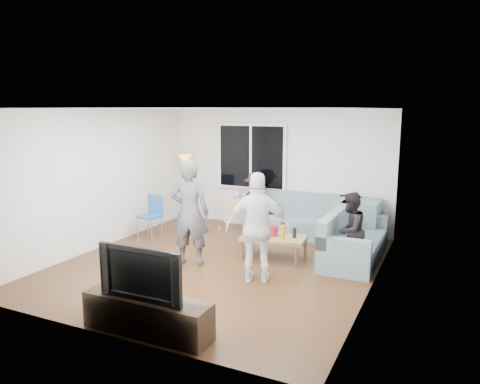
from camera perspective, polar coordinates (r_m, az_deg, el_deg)
The scene contains 32 objects.
floor at distance 7.83m, azimuth -2.57°, elevation -9.12°, with size 5.00×5.50×0.04m, color #56351C.
ceiling at distance 7.38m, azimuth -2.73°, elevation 10.59°, with size 5.00×5.50×0.04m, color white.
wall_back at distance 10.00m, azimuth 4.79°, elevation 2.91°, with size 5.00×0.04×2.60m, color silver.
wall_front at distance 5.26m, azimuth -16.91°, elevation -4.28°, with size 5.00×0.04×2.60m, color silver.
wall_left at distance 8.94m, azimuth -17.10°, elevation 1.61°, with size 0.04×5.50×2.60m, color silver.
wall_right at distance 6.71m, azimuth 16.75°, elevation -1.15°, with size 0.04×5.50×2.60m, color silver.
window_frame at distance 10.12m, azimuth 1.46°, elevation 4.46°, with size 1.62×0.06×1.47m, color white.
window_glass at distance 10.08m, azimuth 1.37°, elevation 4.44°, with size 1.50×0.02×1.35m, color black.
window_mullion at distance 10.07m, azimuth 1.34°, elevation 4.43°, with size 0.05×0.03×1.35m, color white.
radiator at distance 10.28m, azimuth 1.34°, elevation -2.45°, with size 1.30×0.12×0.62m, color silver.
potted_plant at distance 10.05m, azimuth 2.76°, elevation 0.01°, with size 0.18×0.15×0.33m, color #2A6A2B.
vase at distance 10.30m, azimuth -0.31°, elevation -0.20°, with size 0.16×0.16×0.16m, color silver.
sofa_back_section at distance 9.46m, azimuth 7.73°, elevation -2.96°, with size 2.30×0.85×0.85m, color slate, non-canonical shape.
sofa_right_section at distance 8.14m, azimuth 14.22°, elevation -5.38°, with size 0.85×2.00×0.85m, color slate, non-canonical shape.
sofa_corner at distance 9.20m, azimuth 14.40°, elevation -3.58°, with size 0.85×0.85×0.85m, color slate.
cushion_yellow at distance 9.88m, azimuth 0.41°, elevation -1.79°, with size 0.38×0.32×0.14m, color yellow.
cushion_red at distance 9.73m, azimuth 3.71°, elevation -2.00°, with size 0.36×0.30×0.13m, color maroon.
coffee_table at distance 8.04m, azimuth 4.22°, elevation -6.95°, with size 1.10×0.60×0.40m, color olive.
pitcher at distance 8.02m, azimuth 4.15°, elevation -4.89°, with size 0.17×0.17×0.17m, color maroon.
side_chair at distance 9.44m, azimuth -11.29°, elevation -3.07°, with size 0.40×0.40×0.86m, color #255CA3, non-canonical shape.
floor_lamp at distance 10.50m, azimuth -6.83°, elevation 0.36°, with size 0.32×0.32×1.56m, color #FFAD30, non-canonical shape.
player_left at distance 7.62m, azimuth -6.32°, elevation -2.57°, with size 0.65×0.43×1.78m, color #434348.
player_right at distance 6.82m, azimuth 2.29°, elevation -4.52°, with size 0.98×0.41×1.68m, color silver.
spectator_right at distance 7.65m, azimuth 13.61°, elevation -4.73°, with size 0.62×0.48×1.27m, color black.
spectator_back at distance 9.80m, azimuth 1.87°, elevation -1.21°, with size 0.81×0.46×1.25m, color black.
tv_console at distance 5.60m, azimuth -11.55°, elevation -14.89°, with size 1.60×0.40×0.44m, color #312418.
television at distance 5.39m, azimuth -11.76°, elevation -9.73°, with size 1.10×0.14×0.63m, color black.
bottle_b at distance 7.91m, azimuth 2.98°, elevation -4.92°, with size 0.08×0.08×0.21m, color #1B8C19.
bottle_d at distance 7.79m, azimuth 5.38°, elevation -5.06°, with size 0.07×0.07×0.25m, color orange.
bottle_e at distance 7.92m, azimuth 6.84°, elevation -5.07°, with size 0.07×0.07×0.18m, color black.
bottle_c at distance 8.10m, azimuth 5.37°, elevation -4.57°, with size 0.07×0.07×0.22m, color black.
bottle_a at distance 8.10m, azimuth 2.76°, elevation -4.42°, with size 0.07×0.07×0.25m, color orange.
Camera 1 is at (3.45, -6.52, 2.59)m, focal length 34.03 mm.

